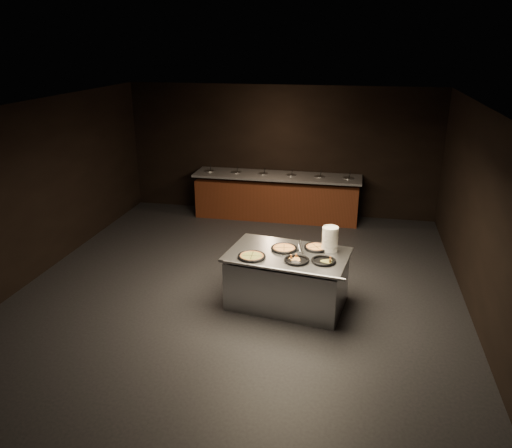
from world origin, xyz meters
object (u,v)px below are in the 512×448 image
object	(u,v)px
plate_stack	(330,239)
pan_cheese_whole	(284,248)
pan_veggie_whole	(252,256)
serving_counter	(287,280)

from	to	relation	value
plate_stack	pan_cheese_whole	bearing A→B (deg)	-170.58
plate_stack	pan_veggie_whole	distance (m)	1.21
serving_counter	pan_cheese_whole	size ratio (longest dim) A/B	4.76
serving_counter	pan_cheese_whole	distance (m)	0.48
pan_veggie_whole	pan_cheese_whole	size ratio (longest dim) A/B	1.03
plate_stack	pan_cheese_whole	distance (m)	0.70
serving_counter	plate_stack	distance (m)	0.89
pan_veggie_whole	pan_cheese_whole	world-z (taller)	same
plate_stack	pan_veggie_whole	size ratio (longest dim) A/B	0.89
serving_counter	plate_stack	world-z (taller)	plate_stack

